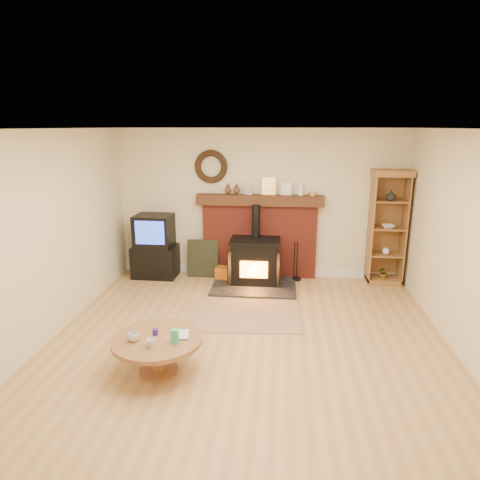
# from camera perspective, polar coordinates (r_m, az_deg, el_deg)

# --- Properties ---
(ground) EXTENTS (5.50, 5.50, 0.00)m
(ground) POSITION_cam_1_polar(r_m,az_deg,el_deg) (5.36, 0.83, -14.39)
(ground) COLOR #B4804B
(ground) RESTS_ON ground
(room_shell) EXTENTS (5.02, 5.52, 2.61)m
(room_shell) POSITION_cam_1_polar(r_m,az_deg,el_deg) (4.86, 0.79, 4.14)
(room_shell) COLOR beige
(room_shell) RESTS_ON ground
(chimney_breast) EXTENTS (2.20, 0.22, 1.78)m
(chimney_breast) POSITION_cam_1_polar(r_m,az_deg,el_deg) (7.56, 2.61, 0.97)
(chimney_breast) COLOR maroon
(chimney_breast) RESTS_ON ground
(wood_stove) EXTENTS (1.40, 1.00, 1.34)m
(wood_stove) POSITION_cam_1_polar(r_m,az_deg,el_deg) (7.30, 1.99, -2.97)
(wood_stove) COLOR black
(wood_stove) RESTS_ON ground
(area_rug) EXTENTS (1.70, 1.22, 0.01)m
(area_rug) POSITION_cam_1_polar(r_m,az_deg,el_deg) (6.22, 0.34, -9.96)
(area_rug) COLOR brown
(area_rug) RESTS_ON ground
(tv_unit) EXTENTS (0.78, 0.56, 1.13)m
(tv_unit) POSITION_cam_1_polar(r_m,az_deg,el_deg) (7.76, -11.28, -0.96)
(tv_unit) COLOR black
(tv_unit) RESTS_ON ground
(curio_cabinet) EXTENTS (0.62, 0.45, 1.94)m
(curio_cabinet) POSITION_cam_1_polar(r_m,az_deg,el_deg) (7.61, 19.00, 1.57)
(curio_cabinet) COLOR brown
(curio_cabinet) RESTS_ON ground
(firelog_box) EXTENTS (0.40, 0.29, 0.23)m
(firelog_box) POSITION_cam_1_polar(r_m,az_deg,el_deg) (7.55, -1.81, -4.50)
(firelog_box) COLOR #F0A41B
(firelog_box) RESTS_ON ground
(leaning_painting) EXTENTS (0.56, 0.15, 0.67)m
(leaning_painting) POSITION_cam_1_polar(r_m,az_deg,el_deg) (7.69, -4.98, -2.44)
(leaning_painting) COLOR black
(leaning_painting) RESTS_ON ground
(fire_tools) EXTENTS (0.16, 0.16, 0.70)m
(fire_tools) POSITION_cam_1_polar(r_m,az_deg,el_deg) (7.60, 7.50, -4.57)
(fire_tools) COLOR black
(fire_tools) RESTS_ON ground
(coffee_table) EXTENTS (0.99, 0.99, 0.58)m
(coffee_table) POSITION_cam_1_polar(r_m,az_deg,el_deg) (4.85, -10.97, -13.49)
(coffee_table) COLOR brown
(coffee_table) RESTS_ON ground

